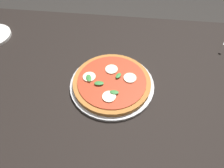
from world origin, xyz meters
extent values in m
plane|color=#2D2B28|center=(0.00, 0.00, 0.00)|extent=(6.00, 6.00, 0.00)
cube|color=black|center=(0.00, 0.00, 0.73)|extent=(1.60, 1.03, 0.04)
cube|color=black|center=(-0.72, 0.44, 0.35)|extent=(0.07, 0.07, 0.71)
cylinder|color=silver|center=(-0.02, 0.01, 0.75)|extent=(0.34, 0.34, 0.01)
cylinder|color=#B27033|center=(-0.02, 0.01, 0.77)|extent=(0.31, 0.31, 0.02)
cylinder|color=#B7381E|center=(-0.02, 0.01, 0.78)|extent=(0.28, 0.28, 0.00)
cylinder|color=#F4EACC|center=(0.05, 0.03, 0.78)|extent=(0.05, 0.05, 0.00)
cylinder|color=#F4EACC|center=(-0.03, 0.07, 0.78)|extent=(0.05, 0.05, 0.00)
cylinder|color=#F4EACC|center=(-0.12, 0.02, 0.78)|extent=(0.05, 0.05, 0.00)
cylinder|color=#F4EACC|center=(-0.03, -0.07, 0.78)|extent=(0.05, 0.05, 0.00)
ellipsoid|color=#337F38|center=(-0.01, -0.05, 0.79)|extent=(0.03, 0.02, 0.00)
ellipsoid|color=#337F38|center=(-0.07, -0.01, 0.79)|extent=(0.04, 0.02, 0.00)
ellipsoid|color=#337F38|center=(0.00, 0.03, 0.79)|extent=(0.03, 0.04, 0.00)
ellipsoid|color=#337F38|center=(-0.12, 0.01, 0.79)|extent=(0.03, 0.04, 0.00)
cube|color=black|center=(0.47, 0.29, 0.75)|extent=(0.04, 0.07, 0.01)
camera|label=1|loc=(0.04, -0.53, 1.42)|focal=34.11mm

